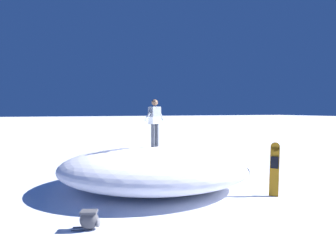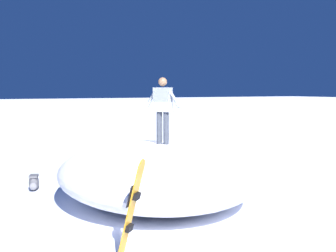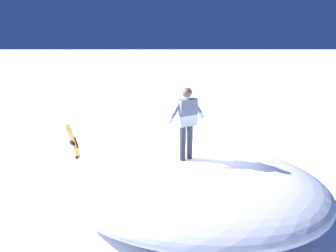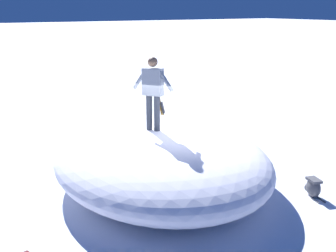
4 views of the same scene
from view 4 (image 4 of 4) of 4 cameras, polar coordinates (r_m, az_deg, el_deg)
ground at (r=10.70m, az=1.96°, el=-8.21°), size 240.00×240.00×0.00m
snow_mound at (r=10.72m, az=-1.00°, el=-4.10°), size 6.72×7.87×1.42m
snowboarder_standing at (r=10.25m, az=-1.94°, el=4.78°), size 0.63×0.91×1.70m
snowboard_primary_upright at (r=14.52m, az=-0.75°, el=1.66°), size 0.51×0.51×1.68m
backpack_far at (r=10.81m, az=18.01°, el=-7.43°), size 0.41×0.67×0.44m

